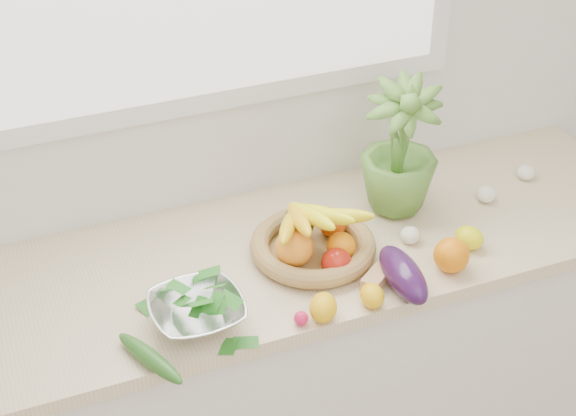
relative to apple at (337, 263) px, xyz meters
name	(u,v)px	position (x,y,z in m)	size (l,w,h in m)	color
back_wall	(225,52)	(-0.13, 0.44, 0.41)	(4.50, 0.02, 2.70)	white
counter_cabinet	(270,381)	(-0.13, 0.14, -0.51)	(2.20, 0.58, 0.86)	silver
countertop	(268,261)	(-0.13, 0.14, -0.06)	(2.24, 0.62, 0.04)	beige
orange_loose	(451,255)	(0.28, -0.09, 0.01)	(0.09, 0.09, 0.09)	orange
lemon_a	(372,296)	(0.03, -0.14, -0.01)	(0.06, 0.07, 0.06)	#FAB50D
lemon_b	(323,307)	(-0.10, -0.14, -0.01)	(0.07, 0.08, 0.07)	#FAB40D
lemon_c	(469,238)	(0.37, -0.02, -0.01)	(0.06, 0.08, 0.06)	yellow
apple	(337,263)	(0.00, 0.00, 0.00)	(0.08, 0.08, 0.08)	#B11C0E
ginger	(378,277)	(0.09, -0.07, -0.02)	(0.11, 0.05, 0.04)	tan
garlic_a	(486,194)	(0.53, 0.15, -0.02)	(0.06, 0.06, 0.05)	white
garlic_b	(526,172)	(0.71, 0.20, -0.02)	(0.05, 0.05, 0.04)	white
garlic_c	(410,235)	(0.24, 0.05, -0.02)	(0.05, 0.05, 0.05)	white
eggplant	(403,274)	(0.13, -0.11, 0.00)	(0.08, 0.22, 0.09)	#2E103D
cucumber	(150,358)	(-0.52, -0.14, -0.02)	(0.04, 0.22, 0.04)	#2A5619
radish	(301,318)	(-0.15, -0.14, -0.02)	(0.04, 0.04, 0.04)	#E21C53
potted_herb	(400,146)	(0.28, 0.21, 0.17)	(0.21, 0.21, 0.38)	#548731
fruit_basket	(312,239)	(-0.02, 0.10, 0.01)	(0.38, 0.38, 0.18)	#AA7F4B
colander_with_spinach	(197,306)	(-0.38, -0.05, 0.02)	(0.23, 0.23, 0.12)	white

